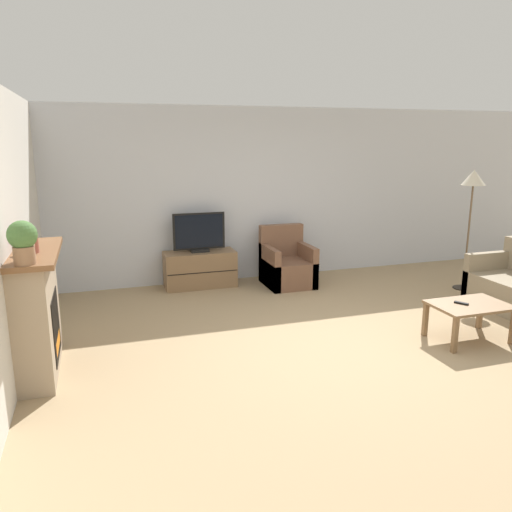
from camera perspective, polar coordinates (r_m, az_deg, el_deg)
ground_plane at (r=5.69m, az=10.12°, el=-9.80°), size 24.00×24.00×0.00m
wall_back at (r=8.01m, az=0.58°, el=7.07°), size 12.00×0.06×2.70m
wall_left at (r=4.75m, az=-27.20°, el=1.38°), size 0.06×12.00×2.70m
fireplace at (r=5.22m, az=-23.75°, el=-5.74°), size 0.43×1.30×1.20m
mantel_vase_left at (r=4.67m, az=-24.79°, el=1.02°), size 0.13×0.13×0.27m
mantel_vase_centre_left at (r=4.96m, az=-24.39°, el=1.43°), size 0.14×0.14×0.22m
mantel_clock at (r=5.19m, az=-24.09°, el=1.68°), size 0.08×0.11×0.15m
potted_plant at (r=4.50m, az=-25.12°, el=1.67°), size 0.24×0.24×0.37m
tv_stand at (r=7.66m, az=-6.41°, el=-1.50°), size 1.08×0.45×0.55m
tv at (r=7.54m, az=-6.52°, el=2.55°), size 0.79×0.18×0.59m
armchair at (r=7.73m, az=3.54°, el=-1.16°), size 0.70×0.76×0.90m
coffee_table at (r=6.06m, az=23.23°, el=-5.59°), size 0.85×0.58×0.42m
remote at (r=6.00m, az=22.42°, el=-5.00°), size 0.11×0.15×0.02m
floor_lamp at (r=7.93m, az=23.56°, el=7.36°), size 0.34×0.34×1.78m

